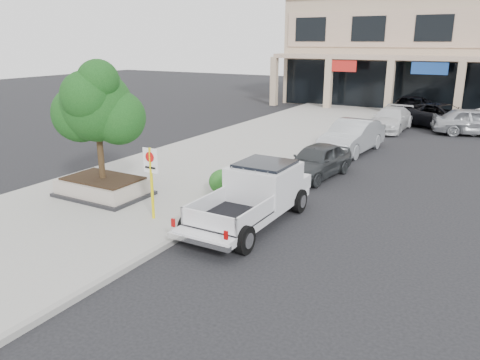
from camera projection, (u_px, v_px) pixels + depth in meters
name	position (u px, v px, depth m)	size (l,w,h in m)	color
ground	(239.00, 240.00, 13.66)	(120.00, 120.00, 0.00)	black
sidewalk	(200.00, 167.00, 21.24)	(8.00, 52.00, 0.15)	gray
curb	(279.00, 179.00, 19.36)	(0.20, 52.00, 0.15)	gray
planter	(104.00, 187.00, 17.04)	(3.20, 2.20, 0.68)	black
planter_tree	(103.00, 106.00, 16.26)	(2.90, 2.55, 4.00)	black
no_parking_sign	(151.00, 174.00, 14.52)	(0.55, 0.09, 2.30)	yellow
hedge	(223.00, 182.00, 17.15)	(1.10, 0.99, 0.94)	#164E18
pickup_truck	(249.00, 197.00, 14.59)	(2.13, 5.75, 1.81)	silver
curb_car_a	(317.00, 161.00, 19.78)	(1.68, 4.17, 1.42)	#2D3032
curb_car_b	(352.00, 136.00, 24.11)	(1.77, 5.08, 1.67)	#AEB2B7
curb_car_c	(391.00, 119.00, 30.04)	(2.04, 5.01, 1.45)	silver
curb_car_d	(410.00, 108.00, 34.52)	(2.68, 5.81, 1.61)	black
lot_car_a	(475.00, 122.00, 28.49)	(1.98, 4.92, 1.68)	#A2A4AA
lot_car_d	(442.00, 116.00, 30.66)	(2.69, 5.84, 1.62)	black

